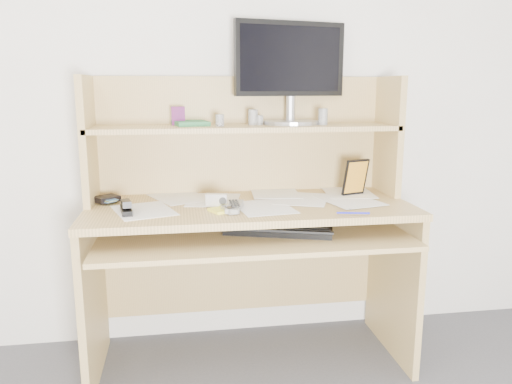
{
  "coord_description": "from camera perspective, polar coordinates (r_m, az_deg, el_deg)",
  "views": [
    {
      "loc": [
        -0.3,
        -0.62,
        1.25
      ],
      "look_at": [
        0.02,
        1.43,
        0.81
      ],
      "focal_mm": 35.0,
      "sensor_mm": 36.0,
      "label": 1
    }
  ],
  "objects": [
    {
      "name": "back_wall",
      "position": [
        2.44,
        -1.85,
        11.88
      ],
      "size": [
        3.6,
        0.04,
        2.5
      ],
      "primitive_type": "cube",
      "color": "white",
      "rests_on": "floor"
    },
    {
      "name": "desk",
      "position": [
        2.27,
        -1.01,
        -2.29
      ],
      "size": [
        1.4,
        0.7,
        1.3
      ],
      "color": "tan",
      "rests_on": "floor"
    },
    {
      "name": "paper_clutter",
      "position": [
        2.18,
        -0.72,
        -1.31
      ],
      "size": [
        1.32,
        0.54,
        0.01
      ],
      "primitive_type": "cube",
      "color": "white",
      "rests_on": "desk"
    },
    {
      "name": "keyboard",
      "position": [
        2.1,
        2.59,
        -4.27
      ],
      "size": [
        0.48,
        0.29,
        0.03
      ],
      "rotation": [
        0.0,
        0.0,
        -0.31
      ],
      "color": "black",
      "rests_on": "desk"
    },
    {
      "name": "tv_remote",
      "position": [
        2.07,
        -2.47,
        -1.66
      ],
      "size": [
        0.1,
        0.19,
        0.02
      ],
      "primitive_type": "cube",
      "rotation": [
        0.0,
        0.0,
        -0.26
      ],
      "color": "gray",
      "rests_on": "paper_clutter"
    },
    {
      "name": "flip_phone",
      "position": [
        2.02,
        -3.0,
        -1.93
      ],
      "size": [
        0.07,
        0.1,
        0.02
      ],
      "primitive_type": "cube",
      "rotation": [
        0.0,
        0.0,
        0.31
      ],
      "color": "#A2A2A4",
      "rests_on": "paper_clutter"
    },
    {
      "name": "stapler",
      "position": [
        2.08,
        -14.65,
        -1.56
      ],
      "size": [
        0.07,
        0.15,
        0.05
      ],
      "primitive_type": "cube",
      "rotation": [
        0.0,
        0.0,
        0.17
      ],
      "color": "black",
      "rests_on": "paper_clutter"
    },
    {
      "name": "wallet",
      "position": [
        2.29,
        -16.7,
        -0.74
      ],
      "size": [
        0.12,
        0.12,
        0.02
      ],
      "primitive_type": "cube",
      "rotation": [
        0.0,
        0.0,
        0.65
      ],
      "color": "black",
      "rests_on": "paper_clutter"
    },
    {
      "name": "sticky_note_pad",
      "position": [
        2.05,
        -3.96,
        -2.07
      ],
      "size": [
        0.12,
        0.12,
        0.01
      ],
      "primitive_type": "cube",
      "rotation": [
        0.0,
        0.0,
        0.44
      ],
      "color": "#E5EA3D",
      "rests_on": "desk"
    },
    {
      "name": "digital_camera",
      "position": [
        2.11,
        -4.53,
        -0.93
      ],
      "size": [
        0.09,
        0.05,
        0.05
      ],
      "primitive_type": "cube",
      "rotation": [
        0.0,
        0.0,
        -0.18
      ],
      "color": "silver",
      "rests_on": "paper_clutter"
    },
    {
      "name": "game_case",
      "position": [
        2.36,
        11.31,
        1.68
      ],
      "size": [
        0.12,
        0.05,
        0.17
      ],
      "primitive_type": "cube",
      "rotation": [
        0.0,
        0.0,
        0.32
      ],
      "color": "black",
      "rests_on": "paper_clutter"
    },
    {
      "name": "blue_pen",
      "position": [
        2.02,
        11.04,
        -2.37
      ],
      "size": [
        0.13,
        0.03,
        0.01
      ],
      "primitive_type": "cylinder",
      "rotation": [
        1.57,
        0.0,
        1.37
      ],
      "color": "#1B1ED1",
      "rests_on": "paper_clutter"
    },
    {
      "name": "card_box",
      "position": [
        2.31,
        -8.88,
        8.59
      ],
      "size": [
        0.06,
        0.02,
        0.08
      ],
      "primitive_type": "cube",
      "rotation": [
        0.0,
        0.0,
        0.02
      ],
      "color": "#A12015",
      "rests_on": "desk"
    },
    {
      "name": "shelf_book",
      "position": [
        2.3,
        -7.53,
        7.82
      ],
      "size": [
        0.18,
        0.22,
        0.02
      ],
      "primitive_type": "cube",
      "rotation": [
        0.0,
        0.0,
        0.19
      ],
      "color": "#348244",
      "rests_on": "desk"
    },
    {
      "name": "chip_stack_a",
      "position": [
        2.22,
        -4.16,
        8.17
      ],
      "size": [
        0.05,
        0.05,
        0.05
      ],
      "primitive_type": "cylinder",
      "rotation": [
        0.0,
        0.0,
        -0.29
      ],
      "color": "black",
      "rests_on": "desk"
    },
    {
      "name": "chip_stack_b",
      "position": [
        2.29,
        -0.35,
        8.54
      ],
      "size": [
        0.05,
        0.05,
        0.07
      ],
      "primitive_type": "cylinder",
      "rotation": [
        0.0,
        0.0,
        0.08
      ],
      "color": "white",
      "rests_on": "desk"
    },
    {
      "name": "chip_stack_c",
      "position": [
        2.31,
        0.4,
        8.22
      ],
      "size": [
        0.04,
        0.04,
        0.04
      ],
      "primitive_type": "cylinder",
      "rotation": [
        0.0,
        0.0,
        -0.04
      ],
      "color": "black",
      "rests_on": "desk"
    },
    {
      "name": "chip_stack_d",
      "position": [
        2.32,
        7.67,
        8.53
      ],
      "size": [
        0.05,
        0.05,
        0.07
      ],
      "primitive_type": "cylinder",
      "rotation": [
        0.0,
        0.0,
        0.19
      ],
      "color": "white",
      "rests_on": "desk"
    },
    {
      "name": "monitor",
      "position": [
        2.38,
        3.96,
        13.76
      ],
      "size": [
        0.53,
        0.27,
        0.47
      ],
      "rotation": [
        0.0,
        0.0,
        0.2
      ],
      "color": "#A9AAAE",
      "rests_on": "desk"
    }
  ]
}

